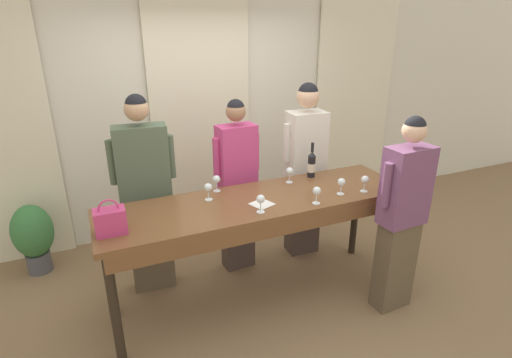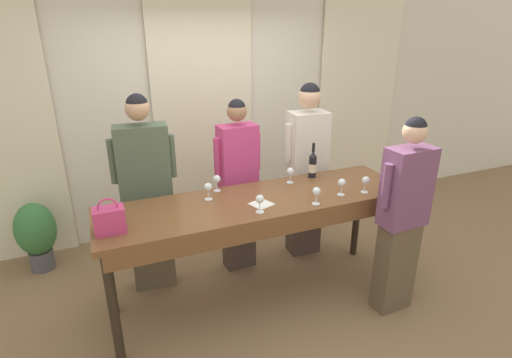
{
  "view_description": "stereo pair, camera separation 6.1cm",
  "coord_description": "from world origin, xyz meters",
  "px_view_note": "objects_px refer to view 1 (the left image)",
  "views": [
    {
      "loc": [
        -1.25,
        -2.76,
        2.35
      ],
      "look_at": [
        0.0,
        0.07,
        1.14
      ],
      "focal_mm": 28.0,
      "sensor_mm": 36.0,
      "label": 1
    },
    {
      "loc": [
        -1.19,
        -2.78,
        2.35
      ],
      "look_at": [
        0.0,
        0.07,
        1.14
      ],
      "focal_mm": 28.0,
      "sensor_mm": 36.0,
      "label": 2
    }
  ],
  "objects_px": {
    "tasting_bar": "(261,211)",
    "wine_glass_front_left": "(365,180)",
    "wine_bottle": "(312,165)",
    "wine_glass_front_right": "(216,180)",
    "handbag": "(110,221)",
    "guest_olive_jacket": "(146,195)",
    "wine_glass_center_right": "(317,191)",
    "guest_pink_top": "(237,185)",
    "wine_glass_center_mid": "(290,172)",
    "wine_glass_back_left": "(341,183)",
    "guest_cream_sweater": "(305,169)",
    "potted_plant": "(33,235)",
    "wine_glass_center_left": "(208,188)",
    "host_pouring": "(402,216)",
    "wine_glass_front_mid": "(261,200)"
  },
  "relations": [
    {
      "from": "wine_glass_center_left",
      "to": "guest_olive_jacket",
      "type": "height_order",
      "value": "guest_olive_jacket"
    },
    {
      "from": "wine_bottle",
      "to": "wine_glass_center_right",
      "type": "xyz_separation_m",
      "value": [
        -0.28,
        -0.54,
        -0.02
      ]
    },
    {
      "from": "wine_glass_center_mid",
      "to": "potted_plant",
      "type": "bearing_deg",
      "value": 155.03
    },
    {
      "from": "wine_glass_center_mid",
      "to": "guest_pink_top",
      "type": "relative_size",
      "value": 0.08
    },
    {
      "from": "wine_bottle",
      "to": "wine_glass_front_right",
      "type": "distance_m",
      "value": 0.93
    },
    {
      "from": "wine_bottle",
      "to": "guest_cream_sweater",
      "type": "height_order",
      "value": "guest_cream_sweater"
    },
    {
      "from": "wine_glass_front_right",
      "to": "wine_glass_center_left",
      "type": "relative_size",
      "value": 1.0
    },
    {
      "from": "handbag",
      "to": "host_pouring",
      "type": "xyz_separation_m",
      "value": [
        2.2,
        -0.44,
        -0.2
      ]
    },
    {
      "from": "guest_cream_sweater",
      "to": "host_pouring",
      "type": "distance_m",
      "value": 1.16
    },
    {
      "from": "tasting_bar",
      "to": "wine_glass_back_left",
      "type": "distance_m",
      "value": 0.72
    },
    {
      "from": "wine_glass_center_left",
      "to": "guest_pink_top",
      "type": "bearing_deg",
      "value": 45.27
    },
    {
      "from": "wine_glass_center_right",
      "to": "guest_cream_sweater",
      "type": "distance_m",
      "value": 0.93
    },
    {
      "from": "wine_glass_center_mid",
      "to": "guest_olive_jacket",
      "type": "distance_m",
      "value": 1.3
    },
    {
      "from": "wine_glass_center_left",
      "to": "guest_olive_jacket",
      "type": "distance_m",
      "value": 0.63
    },
    {
      "from": "wine_glass_center_right",
      "to": "guest_pink_top",
      "type": "height_order",
      "value": "guest_pink_top"
    },
    {
      "from": "host_pouring",
      "to": "guest_pink_top",
      "type": "bearing_deg",
      "value": 131.78
    },
    {
      "from": "tasting_bar",
      "to": "guest_pink_top",
      "type": "height_order",
      "value": "guest_pink_top"
    },
    {
      "from": "handbag",
      "to": "guest_pink_top",
      "type": "xyz_separation_m",
      "value": [
        1.2,
        0.68,
        -0.19
      ]
    },
    {
      "from": "wine_bottle",
      "to": "wine_glass_back_left",
      "type": "relative_size",
      "value": 2.31
    },
    {
      "from": "wine_glass_front_right",
      "to": "wine_glass_center_left",
      "type": "height_order",
      "value": "same"
    },
    {
      "from": "handbag",
      "to": "wine_glass_front_left",
      "type": "bearing_deg",
      "value": -2.94
    },
    {
      "from": "tasting_bar",
      "to": "wine_glass_front_left",
      "type": "height_order",
      "value": "wine_glass_front_left"
    },
    {
      "from": "wine_glass_front_right",
      "to": "guest_cream_sweater",
      "type": "distance_m",
      "value": 1.08
    },
    {
      "from": "wine_glass_center_mid",
      "to": "wine_glass_back_left",
      "type": "xyz_separation_m",
      "value": [
        0.27,
        -0.41,
        0.0
      ]
    },
    {
      "from": "wine_glass_front_right",
      "to": "wine_glass_center_mid",
      "type": "xyz_separation_m",
      "value": [
        0.67,
        -0.07,
        0.0
      ]
    },
    {
      "from": "guest_pink_top",
      "to": "tasting_bar",
      "type": "bearing_deg",
      "value": -91.8
    },
    {
      "from": "wine_glass_front_right",
      "to": "wine_glass_center_right",
      "type": "bearing_deg",
      "value": -40.88
    },
    {
      "from": "wine_glass_front_mid",
      "to": "host_pouring",
      "type": "distance_m",
      "value": 1.19
    },
    {
      "from": "wine_glass_center_mid",
      "to": "guest_olive_jacket",
      "type": "relative_size",
      "value": 0.08
    },
    {
      "from": "tasting_bar",
      "to": "wine_bottle",
      "type": "bearing_deg",
      "value": 24.22
    },
    {
      "from": "wine_bottle",
      "to": "wine_glass_front_right",
      "type": "height_order",
      "value": "wine_bottle"
    },
    {
      "from": "handbag",
      "to": "guest_olive_jacket",
      "type": "bearing_deg",
      "value": 63.65
    },
    {
      "from": "guest_cream_sweater",
      "to": "wine_bottle",
      "type": "bearing_deg",
      "value": -109.69
    },
    {
      "from": "wine_glass_front_right",
      "to": "wine_glass_back_left",
      "type": "distance_m",
      "value": 1.06
    },
    {
      "from": "tasting_bar",
      "to": "host_pouring",
      "type": "xyz_separation_m",
      "value": [
        1.03,
        -0.53,
        -0.0
      ]
    },
    {
      "from": "wine_glass_center_mid",
      "to": "guest_cream_sweater",
      "type": "height_order",
      "value": "guest_cream_sweater"
    },
    {
      "from": "wine_glass_center_right",
      "to": "wine_glass_front_left",
      "type": "bearing_deg",
      "value": 5.01
    },
    {
      "from": "tasting_bar",
      "to": "wine_glass_front_mid",
      "type": "bearing_deg",
      "value": -114.78
    },
    {
      "from": "tasting_bar",
      "to": "guest_pink_top",
      "type": "relative_size",
      "value": 1.53
    },
    {
      "from": "tasting_bar",
      "to": "potted_plant",
      "type": "bearing_deg",
      "value": 145.02
    },
    {
      "from": "tasting_bar",
      "to": "wine_glass_center_right",
      "type": "bearing_deg",
      "value": -32.42
    },
    {
      "from": "wine_glass_front_right",
      "to": "wine_glass_center_left",
      "type": "bearing_deg",
      "value": -129.22
    },
    {
      "from": "wine_glass_front_mid",
      "to": "wine_glass_front_left",
      "type": "bearing_deg",
      "value": 0.56
    },
    {
      "from": "wine_glass_front_mid",
      "to": "wine_glass_center_right",
      "type": "height_order",
      "value": "same"
    },
    {
      "from": "guest_cream_sweater",
      "to": "potted_plant",
      "type": "relative_size",
      "value": 2.52
    },
    {
      "from": "wine_bottle",
      "to": "wine_glass_front_right",
      "type": "relative_size",
      "value": 2.31
    },
    {
      "from": "handbag",
      "to": "wine_glass_center_left",
      "type": "relative_size",
      "value": 1.78
    },
    {
      "from": "guest_olive_jacket",
      "to": "handbag",
      "type": "bearing_deg",
      "value": -116.35
    },
    {
      "from": "handbag",
      "to": "wine_glass_back_left",
      "type": "bearing_deg",
      "value": -2.26
    },
    {
      "from": "handbag",
      "to": "wine_glass_center_right",
      "type": "relative_size",
      "value": 1.78
    }
  ]
}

